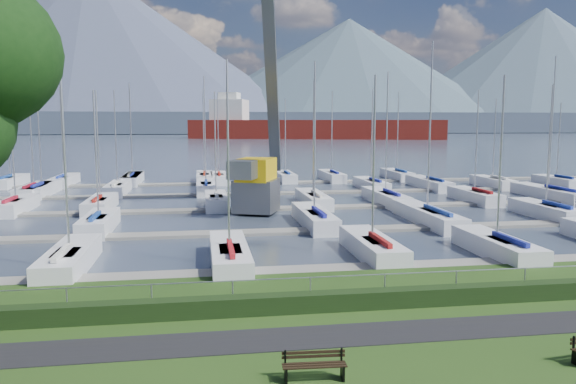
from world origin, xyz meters
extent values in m
cube|color=black|center=(0.00, -3.00, 0.01)|extent=(160.00, 2.00, 0.04)
cube|color=#3A4455|center=(0.00, 260.00, -0.40)|extent=(800.00, 540.00, 0.20)
cube|color=black|center=(0.00, -0.40, 0.35)|extent=(80.00, 0.70, 0.70)
cylinder|color=gray|center=(0.00, 0.00, 1.20)|extent=(80.00, 0.04, 0.04)
cube|color=#3F4A5C|center=(0.00, 330.00, 6.00)|extent=(900.00, 80.00, 12.00)
cone|color=#444C64|center=(-80.00, 400.00, 57.50)|extent=(340.00, 340.00, 115.00)
cone|color=#455765|center=(110.00, 410.00, 42.50)|extent=(300.00, 300.00, 85.00)
cone|color=#465767|center=(280.00, 420.00, 50.00)|extent=(320.00, 320.00, 100.00)
cube|color=slate|center=(0.00, 6.00, -0.22)|extent=(90.00, 1.60, 0.25)
cube|color=gray|center=(0.00, 16.00, -0.22)|extent=(90.00, 1.60, 0.25)
cube|color=gray|center=(0.00, 26.00, -0.22)|extent=(90.00, 1.60, 0.25)
cube|color=gray|center=(0.00, 36.00, -0.22)|extent=(90.00, 1.60, 0.25)
cube|color=slate|center=(0.00, 46.00, -0.22)|extent=(90.00, 1.60, 0.25)
cube|color=black|center=(-2.88, -6.04, 0.23)|extent=(0.08, 0.40, 0.45)
cube|color=black|center=(-2.87, -5.86, 0.65)|extent=(0.05, 0.05, 0.40)
cube|color=black|center=(-1.28, -6.12, 0.23)|extent=(0.08, 0.40, 0.45)
cube|color=black|center=(-1.27, -5.94, 0.65)|extent=(0.05, 0.05, 0.40)
cube|color=black|center=(-2.09, -6.23, 0.45)|extent=(1.80, 0.20, 0.04)
cube|color=black|center=(-2.08, -6.08, 0.45)|extent=(1.80, 0.20, 0.04)
cube|color=black|center=(-2.07, -5.93, 0.45)|extent=(1.80, 0.20, 0.04)
cube|color=black|center=(-2.07, -5.88, 0.62)|extent=(1.80, 0.14, 0.08)
cube|color=black|center=(-2.07, -5.88, 0.74)|extent=(1.80, 0.14, 0.08)
cube|color=black|center=(5.79, -6.17, 0.65)|extent=(0.06, 0.06, 0.40)
cube|color=#585A60|center=(-0.71, 24.14, 1.20)|extent=(4.17, 4.17, 2.60)
cube|color=#DFB20D|center=(-0.71, 24.14, 3.30)|extent=(3.69, 4.13, 1.80)
cube|color=#4E5155|center=(1.09, 28.64, 12.30)|extent=(3.35, 11.17, 19.89)
cube|color=slate|center=(-1.91, 22.14, 3.50)|extent=(2.68, 2.79, 1.40)
cube|color=maroon|center=(42.64, 210.42, 2.50)|extent=(105.67, 47.48, 10.00)
cube|color=silver|center=(7.47, 221.01, 10.00)|extent=(17.44, 17.44, 12.00)
cube|color=silver|center=(7.47, 221.01, 17.00)|extent=(9.97, 9.97, 4.00)
camera|label=1|loc=(-5.10, -20.68, 7.22)|focal=35.00mm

